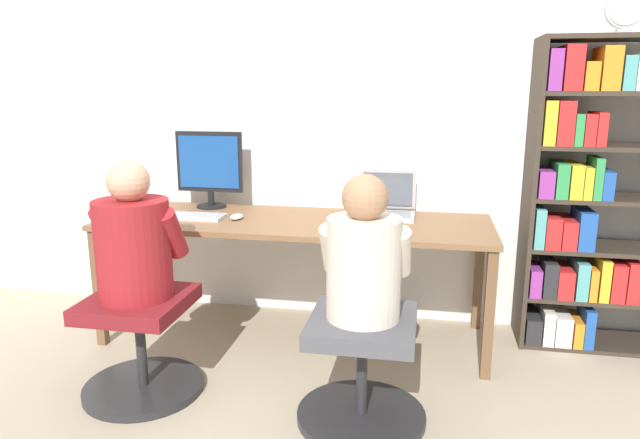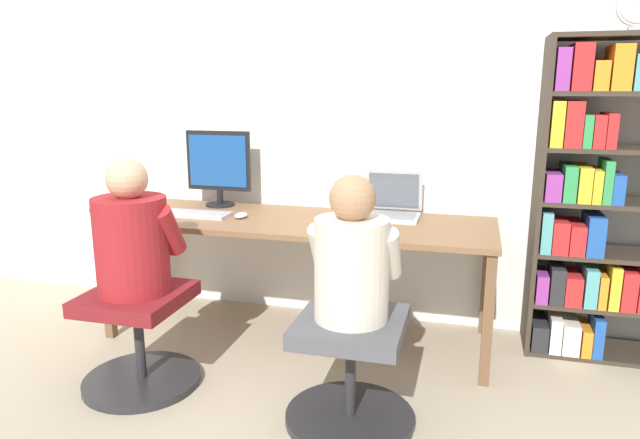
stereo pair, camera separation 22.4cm
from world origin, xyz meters
TOP-DOWN VIEW (x-y plane):
  - ground_plane at (0.00, 0.00)m, footprint 14.00×14.00m
  - wall_back at (0.00, 0.78)m, footprint 10.00×0.05m
  - desk at (0.00, 0.36)m, footprint 2.19×0.71m
  - desktop_monitor at (-0.59, 0.60)m, footprint 0.42×0.18m
  - laptop at (0.50, 0.56)m, footprint 0.33×0.31m
  - keyboard at (-0.62, 0.28)m, footprint 0.45×0.15m
  - computer_mouse_by_keyboard at (-0.32, 0.31)m, footprint 0.07×0.11m
  - office_chair_left at (-0.58, -0.40)m, footprint 0.57×0.57m
  - office_chair_right at (0.48, -0.45)m, footprint 0.57×0.57m
  - person_at_monitor at (-0.58, -0.39)m, footprint 0.42×0.34m
  - person_at_laptop at (0.48, -0.44)m, footprint 0.38×0.32m
  - bookshelf at (1.60, 0.55)m, footprint 0.87×0.33m
  - desk_clock at (1.64, 0.46)m, footprint 0.19×0.03m

SIDE VIEW (x-z plane):
  - ground_plane at x=0.00m, z-range 0.00..0.00m
  - office_chair_left at x=-0.58m, z-range 0.02..0.50m
  - office_chair_right at x=0.48m, z-range 0.02..0.50m
  - desk at x=0.00m, z-range 0.29..0.99m
  - keyboard at x=-0.62m, z-range 0.70..0.73m
  - computer_mouse_by_keyboard at x=-0.32m, z-range 0.70..0.73m
  - person_at_laptop at x=0.48m, z-range 0.44..1.05m
  - person_at_monitor at x=-0.58m, z-range 0.43..1.07m
  - laptop at x=0.50m, z-range 0.62..0.89m
  - bookshelf at x=1.60m, z-range -0.01..1.68m
  - desktop_monitor at x=-0.59m, z-range 0.71..1.18m
  - wall_back at x=0.00m, z-range 0.00..2.60m
  - desk_clock at x=1.64m, z-range 1.70..1.91m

